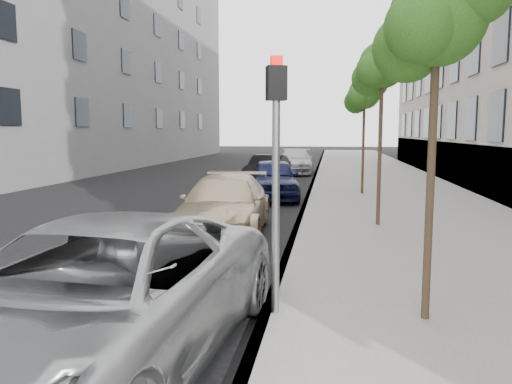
% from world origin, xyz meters
% --- Properties ---
extents(ground, '(160.00, 160.00, 0.00)m').
position_xyz_m(ground, '(0.00, 0.00, 0.00)').
color(ground, black).
rests_on(ground, ground).
extents(sidewalk, '(6.40, 72.00, 0.14)m').
position_xyz_m(sidewalk, '(4.30, 24.00, 0.07)').
color(sidewalk, gray).
rests_on(sidewalk, ground).
extents(curb, '(0.15, 72.00, 0.14)m').
position_xyz_m(curb, '(1.18, 24.00, 0.07)').
color(curb, '#9E9B93').
rests_on(curb, ground).
extents(tree_near, '(1.54, 1.34, 4.44)m').
position_xyz_m(tree_near, '(3.23, 1.50, 3.81)').
color(tree_near, '#38281C').
rests_on(tree_near, sidewalk).
extents(tree_mid, '(1.55, 1.35, 4.74)m').
position_xyz_m(tree_mid, '(3.23, 8.00, 4.10)').
color(tree_mid, '#38281C').
rests_on(tree_mid, sidewalk).
extents(tree_far, '(1.58, 1.38, 4.56)m').
position_xyz_m(tree_far, '(3.23, 14.50, 3.91)').
color(tree_far, '#38281C').
rests_on(tree_far, sidewalk).
extents(signal_pole, '(0.29, 0.25, 3.27)m').
position_xyz_m(signal_pole, '(1.30, 1.42, 2.18)').
color(signal_pole, '#939699').
rests_on(signal_pole, sidewalk).
extents(minivan, '(3.12, 5.87, 1.57)m').
position_xyz_m(minivan, '(-0.38, -0.19, 0.79)').
color(minivan, '#A3A5A7').
rests_on(minivan, ground).
extents(suv, '(2.25, 4.99, 1.42)m').
position_xyz_m(suv, '(-0.53, 6.84, 0.71)').
color(suv, '#C6B28D').
rests_on(suv, ground).
extents(sedan_blue, '(2.37, 4.58, 1.49)m').
position_xyz_m(sedan_blue, '(-0.10, 13.54, 0.75)').
color(sedan_blue, '#111539').
rests_on(sedan_blue, ground).
extents(sedan_black, '(1.96, 4.30, 1.37)m').
position_xyz_m(sedan_black, '(-1.00, 18.87, 0.68)').
color(sedan_black, black).
rests_on(sedan_black, ground).
extents(sedan_rear, '(2.22, 5.10, 1.46)m').
position_xyz_m(sedan_rear, '(-0.10, 24.89, 0.73)').
color(sedan_rear, '#B2B4BB').
rests_on(sedan_rear, ground).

